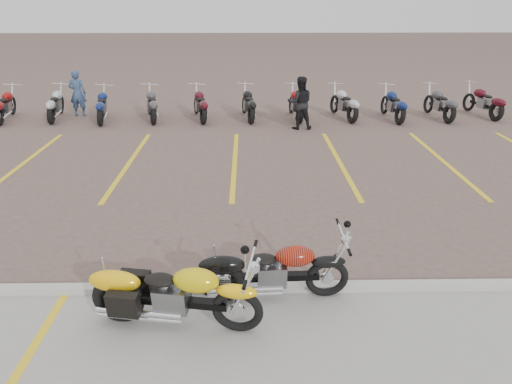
% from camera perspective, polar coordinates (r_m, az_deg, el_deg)
% --- Properties ---
extents(ground, '(100.00, 100.00, 0.00)m').
position_cam_1_polar(ground, '(9.15, -2.99, -4.47)').
color(ground, brown).
rests_on(ground, ground).
extents(curb, '(60.00, 0.18, 0.12)m').
position_cam_1_polar(curb, '(7.37, -3.48, -10.92)').
color(curb, '#ADAAA3').
rests_on(curb, ground).
extents(parking_stripes, '(38.00, 5.50, 0.01)m').
position_cam_1_polar(parking_stripes, '(12.86, -2.45, 3.43)').
color(parking_stripes, gold).
rests_on(parking_stripes, ground).
extents(yellow_cruiser, '(2.24, 0.54, 0.93)m').
position_cam_1_polar(yellow_cruiser, '(6.57, -9.51, -11.55)').
color(yellow_cruiser, black).
rests_on(yellow_cruiser, ground).
extents(flame_cruiser, '(2.10, 0.33, 0.86)m').
position_cam_1_polar(flame_cruiser, '(7.03, 1.69, -9.14)').
color(flame_cruiser, black).
rests_on(flame_cruiser, ground).
extents(person_a, '(0.58, 0.38, 1.60)m').
position_cam_1_polar(person_a, '(18.83, -19.73, 10.58)').
color(person_a, navy).
rests_on(person_a, ground).
extents(person_b, '(0.81, 0.63, 1.66)m').
position_cam_1_polar(person_b, '(16.04, 5.05, 10.10)').
color(person_b, black).
rests_on(person_b, ground).
extents(bg_bike_row, '(19.11, 2.08, 1.10)m').
position_cam_1_polar(bg_bike_row, '(17.35, -3.80, 10.08)').
color(bg_bike_row, black).
rests_on(bg_bike_row, ground).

